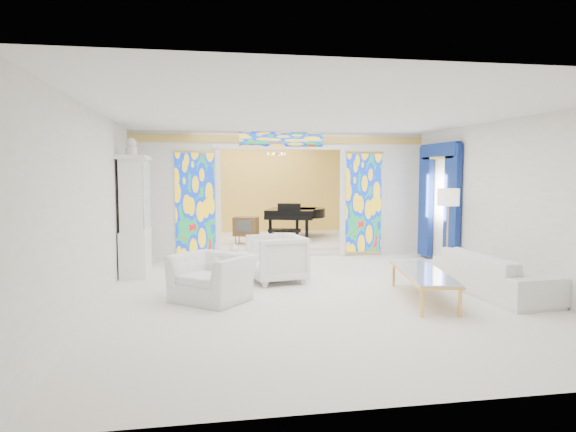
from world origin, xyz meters
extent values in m
plane|color=silver|center=(0.00, 0.00, 0.00)|extent=(12.00, 12.00, 0.00)
cube|color=white|center=(0.00, 0.00, 3.00)|extent=(7.00, 12.00, 0.02)
cube|color=white|center=(0.00, 6.00, 1.50)|extent=(7.00, 0.02, 3.00)
cube|color=white|center=(0.00, -6.00, 1.50)|extent=(7.00, 0.02, 3.00)
cube|color=white|center=(-3.50, 0.00, 1.50)|extent=(0.02, 12.00, 3.00)
cube|color=white|center=(3.50, 0.00, 1.50)|extent=(0.02, 12.00, 3.00)
cube|color=white|center=(-2.50, 2.00, 1.50)|extent=(2.00, 0.18, 3.00)
cube|color=white|center=(2.50, 2.00, 1.50)|extent=(2.00, 0.18, 3.00)
cube|color=white|center=(0.00, 2.00, 2.80)|extent=(3.00, 0.18, 0.40)
cube|color=white|center=(-1.50, 1.90, 1.30)|extent=(0.12, 0.06, 2.60)
cube|color=white|center=(1.50, 1.90, 1.30)|extent=(0.12, 0.06, 2.60)
cube|color=white|center=(0.00, 1.90, 2.65)|extent=(3.24, 0.06, 0.12)
cube|color=#D9B051|center=(0.00, 1.90, 2.82)|extent=(7.00, 0.05, 0.18)
cube|color=gold|center=(-2.03, 1.89, 1.30)|extent=(0.90, 0.04, 2.40)
cube|color=gold|center=(2.03, 1.89, 1.30)|extent=(0.90, 0.04, 2.40)
cube|color=gold|center=(0.00, 1.89, 2.82)|extent=(2.00, 0.04, 0.34)
cube|color=silver|center=(0.00, 4.10, 0.09)|extent=(6.80, 3.80, 0.18)
cube|color=#E2BC4E|center=(0.00, 5.88, 1.50)|extent=(6.70, 0.10, 2.90)
cylinder|color=gold|center=(0.20, 4.00, 2.55)|extent=(0.48, 0.48, 0.30)
cube|color=navy|center=(3.40, 0.05, 1.35)|extent=(0.12, 0.55, 2.60)
cube|color=navy|center=(3.40, 1.35, 1.35)|extent=(0.12, 0.55, 2.60)
cube|color=navy|center=(3.40, 0.70, 2.55)|extent=(0.14, 1.70, 0.30)
cube|color=#E9D652|center=(3.40, 0.70, 2.38)|extent=(0.12, 1.50, 0.06)
cube|color=white|center=(-3.22, 0.60, 0.45)|extent=(0.50, 1.40, 0.90)
cube|color=white|center=(-3.22, 0.60, 1.60)|extent=(0.44, 1.30, 1.40)
cube|color=silver|center=(-2.99, 0.60, 1.60)|extent=(0.01, 1.20, 1.30)
cube|color=white|center=(-3.22, 0.60, 2.34)|extent=(0.56, 1.46, 0.08)
cylinder|color=white|center=(-3.22, 0.25, 2.46)|extent=(0.22, 0.22, 0.16)
sphere|color=white|center=(-3.22, 0.25, 2.62)|extent=(0.20, 0.20, 0.20)
imported|color=silver|center=(-1.75, -1.92, 0.37)|extent=(1.52, 1.50, 0.74)
imported|color=silver|center=(-0.53, -0.74, 0.44)|extent=(1.13, 1.11, 0.89)
imported|color=white|center=(2.95, -2.31, 0.35)|extent=(1.10, 2.44, 0.69)
cylinder|color=white|center=(-1.34, -1.18, 0.61)|extent=(0.63, 0.63, 0.04)
cylinder|color=white|center=(-1.34, -1.18, 0.31)|extent=(0.10, 0.10, 0.59)
cylinder|color=white|center=(-1.34, -1.18, 0.02)|extent=(0.42, 0.42, 0.03)
imported|color=silver|center=(-1.34, -1.18, 0.73)|extent=(0.20, 0.20, 0.18)
cube|color=silver|center=(1.59, -2.49, 0.45)|extent=(0.97, 2.15, 0.04)
cube|color=gold|center=(1.59, -2.49, 0.43)|extent=(1.00, 2.19, 0.03)
cube|color=gold|center=(1.16, -3.41, 0.21)|extent=(0.05, 0.05, 0.43)
cube|color=gold|center=(1.69, -3.51, 0.21)|extent=(0.05, 0.05, 0.43)
cube|color=gold|center=(1.50, -1.47, 0.21)|extent=(0.05, 0.05, 0.43)
cube|color=gold|center=(2.03, -1.56, 0.21)|extent=(0.05, 0.05, 0.43)
cylinder|color=gold|center=(2.92, -0.69, 0.02)|extent=(0.39, 0.39, 0.03)
cylinder|color=gold|center=(2.92, -0.69, 0.79)|extent=(0.04, 0.04, 1.58)
cylinder|color=silver|center=(2.92, -0.69, 1.56)|extent=(0.55, 0.55, 0.34)
cube|color=black|center=(0.66, 4.19, 0.88)|extent=(1.70, 1.76, 0.26)
cylinder|color=black|center=(1.02, 4.41, 0.88)|extent=(1.66, 1.66, 0.26)
cube|color=black|center=(0.40, 3.40, 0.84)|extent=(1.26, 0.64, 0.09)
cube|color=white|center=(0.38, 3.33, 0.86)|extent=(1.12, 0.44, 0.03)
cube|color=black|center=(0.50, 3.71, 1.08)|extent=(0.62, 0.22, 0.23)
cube|color=black|center=(0.23, 2.88, 0.55)|extent=(0.88, 0.56, 0.07)
cylinder|color=black|center=(-0.02, 3.73, 0.46)|extent=(0.12, 0.12, 0.57)
cylinder|color=black|center=(0.94, 3.42, 0.46)|extent=(0.12, 0.12, 0.57)
cylinder|color=black|center=(0.91, 4.68, 0.46)|extent=(0.12, 0.12, 0.57)
cube|color=brown|center=(-0.74, 3.15, 0.64)|extent=(0.72, 0.61, 0.49)
cube|color=#3A403D|center=(-0.82, 2.96, 0.67)|extent=(0.37, 0.16, 0.31)
cone|color=brown|center=(-1.02, 3.11, 0.29)|extent=(0.05, 0.05, 0.22)
cone|color=brown|center=(-0.58, 2.93, 0.29)|extent=(0.05, 0.05, 0.22)
cone|color=brown|center=(-0.91, 3.38, 0.29)|extent=(0.05, 0.05, 0.22)
cone|color=brown|center=(-0.47, 3.20, 0.29)|extent=(0.05, 0.05, 0.22)
camera|label=1|loc=(-1.95, -10.12, 2.07)|focal=32.00mm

